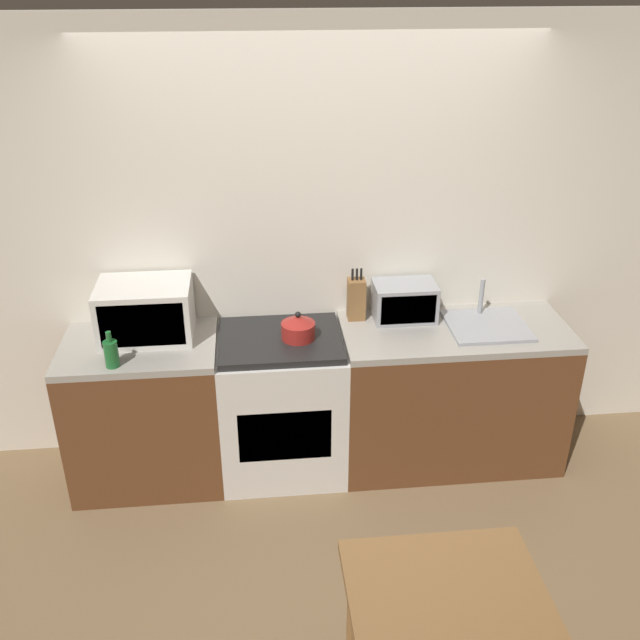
% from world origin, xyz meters
% --- Properties ---
extents(ground_plane, '(16.00, 16.00, 0.00)m').
position_xyz_m(ground_plane, '(0.00, 0.00, 0.00)').
color(ground_plane, brown).
extents(wall_back, '(10.00, 0.06, 2.60)m').
position_xyz_m(wall_back, '(0.00, 1.21, 1.30)').
color(wall_back, silver).
rests_on(wall_back, ground_plane).
extents(counter_left_run, '(0.87, 0.62, 0.90)m').
position_xyz_m(counter_left_run, '(-1.03, 0.87, 0.45)').
color(counter_left_run, brown).
rests_on(counter_left_run, ground_plane).
extents(counter_right_run, '(1.33, 0.62, 0.90)m').
position_xyz_m(counter_right_run, '(0.80, 0.87, 0.45)').
color(counter_right_run, brown).
rests_on(counter_right_run, ground_plane).
extents(stove_range, '(0.73, 0.62, 0.90)m').
position_xyz_m(stove_range, '(-0.23, 0.87, 0.45)').
color(stove_range, silver).
rests_on(stove_range, ground_plane).
extents(kettle, '(0.19, 0.19, 0.17)m').
position_xyz_m(kettle, '(-0.13, 0.85, 0.97)').
color(kettle, maroon).
rests_on(kettle, stove_range).
extents(microwave, '(0.52, 0.38, 0.32)m').
position_xyz_m(microwave, '(-0.98, 0.97, 1.06)').
color(microwave, silver).
rests_on(microwave, counter_left_run).
extents(bottle, '(0.07, 0.07, 0.21)m').
position_xyz_m(bottle, '(-1.13, 0.65, 0.98)').
color(bottle, '#1E662D').
rests_on(bottle, counter_left_run).
extents(knife_block, '(0.10, 0.10, 0.32)m').
position_xyz_m(knife_block, '(0.23, 1.07, 1.03)').
color(knife_block, brown).
rests_on(knife_block, counter_right_run).
extents(toaster_oven, '(0.37, 0.24, 0.22)m').
position_xyz_m(toaster_oven, '(0.52, 1.04, 1.01)').
color(toaster_oven, '#999BA0').
rests_on(toaster_oven, counter_right_run).
extents(sink_basin, '(0.46, 0.43, 0.24)m').
position_xyz_m(sink_basin, '(0.98, 0.88, 0.92)').
color(sink_basin, '#999BA0').
rests_on(sink_basin, counter_right_run).
extents(dining_table, '(0.75, 0.60, 0.72)m').
position_xyz_m(dining_table, '(0.30, -0.85, 0.60)').
color(dining_table, brown).
rests_on(dining_table, ground_plane).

